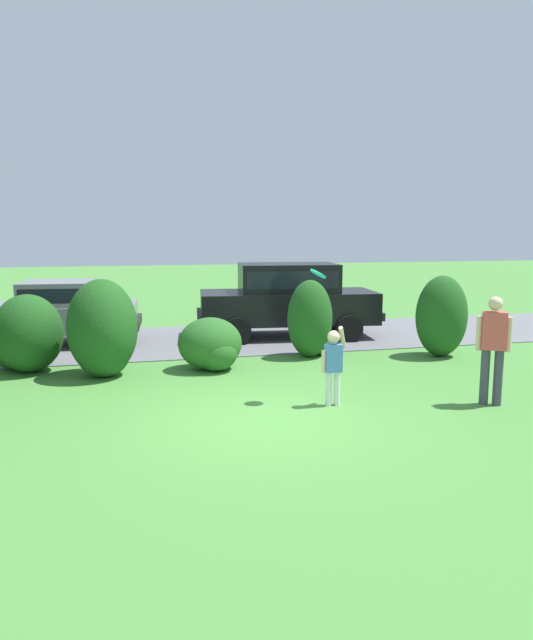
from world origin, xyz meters
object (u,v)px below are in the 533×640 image
object	(u,v)px
child_thrower	(333,361)
adult_onlooker	(493,344)
parked_suv	(288,296)
parked_sedan	(51,311)
frisbee	(318,274)

from	to	relation	value
child_thrower	adult_onlooker	size ratio (longest dim) A/B	0.74
parked_suv	child_thrower	size ratio (longest dim) A/B	3.78
parked_suv	adult_onlooker	size ratio (longest dim) A/B	2.80
parked_sedan	parked_suv	size ratio (longest dim) A/B	0.93
parked_suv	adult_onlooker	world-z (taller)	parked_suv
child_thrower	frisbee	distance (m)	1.41
parked_sedan	adult_onlooker	bearing A→B (deg)	-42.69
parked_sedan	child_thrower	world-z (taller)	parked_sedan
parked_suv	frisbee	distance (m)	5.85
parked_sedan	adult_onlooker	world-z (taller)	adult_onlooker
frisbee	adult_onlooker	xyz separation A→B (m)	(2.62, -0.89, -1.09)
child_thrower	frisbee	size ratio (longest dim) A/B	4.58
frisbee	parked_sedan	bearing A→B (deg)	128.85
frisbee	adult_onlooker	size ratio (longest dim) A/B	0.16
frisbee	adult_onlooker	world-z (taller)	frisbee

